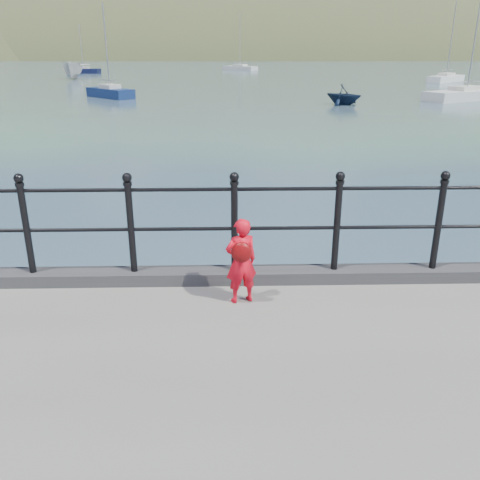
{
  "coord_description": "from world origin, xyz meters",
  "views": [
    {
      "loc": [
        0.52,
        -5.73,
        3.65
      ],
      "look_at": [
        0.66,
        -0.2,
        1.55
      ],
      "focal_mm": 38.0,
      "sensor_mm": 36.0,
      "label": 1
    }
  ],
  "objects_px": {
    "launch_white": "(73,70)",
    "sailboat_deep": "(240,68)",
    "railing": "(182,217)",
    "sailboat_near": "(466,95)",
    "sailboat_left": "(84,71)",
    "sailboat_port": "(110,93)",
    "child": "(241,260)",
    "launch_navy": "(344,94)",
    "sailboat_far": "(446,79)"
  },
  "relations": [
    {
      "from": "launch_white",
      "to": "sailboat_deep",
      "type": "xyz_separation_m",
      "value": [
        21.23,
        26.75,
        -0.71
      ]
    },
    {
      "from": "railing",
      "to": "sailboat_near",
      "type": "xyz_separation_m",
      "value": [
        18.46,
        33.2,
        -1.48
      ]
    },
    {
      "from": "sailboat_left",
      "to": "sailboat_port",
      "type": "relative_size",
      "value": 1.03
    },
    {
      "from": "child",
      "to": "sailboat_near",
      "type": "height_order",
      "value": "sailboat_near"
    },
    {
      "from": "child",
      "to": "sailboat_left",
      "type": "relative_size",
      "value": 0.13
    },
    {
      "from": "railing",
      "to": "launch_navy",
      "type": "height_order",
      "value": "railing"
    },
    {
      "from": "railing",
      "to": "child",
      "type": "height_order",
      "value": "railing"
    },
    {
      "from": "railing",
      "to": "sailboat_port",
      "type": "distance_m",
      "value": 36.77
    },
    {
      "from": "railing",
      "to": "sailboat_far",
      "type": "xyz_separation_m",
      "value": [
        25.57,
        54.29,
        -1.48
      ]
    },
    {
      "from": "launch_white",
      "to": "sailboat_near",
      "type": "bearing_deg",
      "value": -42.72
    },
    {
      "from": "launch_navy",
      "to": "sailboat_far",
      "type": "height_order",
      "value": "sailboat_far"
    },
    {
      "from": "sailboat_far",
      "to": "child",
      "type": "bearing_deg",
      "value": -156.72
    },
    {
      "from": "sailboat_near",
      "to": "sailboat_far",
      "type": "distance_m",
      "value": 22.25
    },
    {
      "from": "child",
      "to": "sailboat_deep",
      "type": "bearing_deg",
      "value": -109.93
    },
    {
      "from": "launch_navy",
      "to": "sailboat_near",
      "type": "distance_m",
      "value": 10.49
    },
    {
      "from": "child",
      "to": "sailboat_near",
      "type": "relative_size",
      "value": 0.1
    },
    {
      "from": "sailboat_left",
      "to": "sailboat_near",
      "type": "xyz_separation_m",
      "value": [
        39.58,
        -43.03,
        0.0
      ]
    },
    {
      "from": "railing",
      "to": "child",
      "type": "relative_size",
      "value": 18.73
    },
    {
      "from": "launch_navy",
      "to": "sailboat_port",
      "type": "xyz_separation_m",
      "value": [
        -17.03,
        5.83,
        -0.35
      ]
    },
    {
      "from": "sailboat_left",
      "to": "launch_white",
      "type": "bearing_deg",
      "value": -71.07
    },
    {
      "from": "child",
      "to": "sailboat_far",
      "type": "relative_size",
      "value": 0.11
    },
    {
      "from": "railing",
      "to": "sailboat_deep",
      "type": "relative_size",
      "value": 1.91
    },
    {
      "from": "railing",
      "to": "sailboat_port",
      "type": "relative_size",
      "value": 2.59
    },
    {
      "from": "child",
      "to": "sailboat_port",
      "type": "height_order",
      "value": "sailboat_port"
    },
    {
      "from": "sailboat_left",
      "to": "sailboat_far",
      "type": "relative_size",
      "value": 0.83
    },
    {
      "from": "railing",
      "to": "sailboat_left",
      "type": "bearing_deg",
      "value": 105.49
    },
    {
      "from": "sailboat_near",
      "to": "sailboat_far",
      "type": "relative_size",
      "value": 1.16
    },
    {
      "from": "launch_white",
      "to": "child",
      "type": "bearing_deg",
      "value": -78.7
    },
    {
      "from": "railing",
      "to": "launch_navy",
      "type": "bearing_deg",
      "value": 74.14
    },
    {
      "from": "sailboat_port",
      "to": "sailboat_far",
      "type": "relative_size",
      "value": 0.81
    },
    {
      "from": "sailboat_port",
      "to": "launch_navy",
      "type": "bearing_deg",
      "value": 27.37
    },
    {
      "from": "child",
      "to": "sailboat_left",
      "type": "xyz_separation_m",
      "value": [
        -21.79,
        76.76,
        -1.15
      ]
    },
    {
      "from": "sailboat_deep",
      "to": "sailboat_port",
      "type": "bearing_deg",
      "value": -61.98
    },
    {
      "from": "launch_white",
      "to": "sailboat_near",
      "type": "distance_m",
      "value": 45.9
    },
    {
      "from": "launch_white",
      "to": "sailboat_left",
      "type": "height_order",
      "value": "sailboat_left"
    },
    {
      "from": "railing",
      "to": "sailboat_port",
      "type": "bearing_deg",
      "value": 103.42
    },
    {
      "from": "railing",
      "to": "sailboat_far",
      "type": "distance_m",
      "value": 60.03
    },
    {
      "from": "sailboat_left",
      "to": "sailboat_port",
      "type": "xyz_separation_m",
      "value": [
        12.59,
        -40.49,
        0.0
      ]
    },
    {
      "from": "child",
      "to": "sailboat_far",
      "type": "bearing_deg",
      "value": -132.88
    },
    {
      "from": "sailboat_left",
      "to": "sailboat_deep",
      "type": "distance_m",
      "value": 26.58
    },
    {
      "from": "launch_white",
      "to": "sailboat_port",
      "type": "distance_m",
      "value": 26.82
    },
    {
      "from": "launch_white",
      "to": "launch_navy",
      "type": "relative_size",
      "value": 2.09
    },
    {
      "from": "railing",
      "to": "sailboat_near",
      "type": "distance_m",
      "value": 38.01
    },
    {
      "from": "sailboat_far",
      "to": "sailboat_near",
      "type": "bearing_deg",
      "value": -150.93
    },
    {
      "from": "launch_white",
      "to": "launch_navy",
      "type": "bearing_deg",
      "value": -54.89
    },
    {
      "from": "sailboat_port",
      "to": "launch_white",
      "type": "bearing_deg",
      "value": 157.59
    },
    {
      "from": "launch_white",
      "to": "sailboat_deep",
      "type": "relative_size",
      "value": 0.58
    },
    {
      "from": "launch_navy",
      "to": "sailboat_near",
      "type": "bearing_deg",
      "value": -28.41
    },
    {
      "from": "launch_white",
      "to": "sailboat_port",
      "type": "relative_size",
      "value": 0.78
    },
    {
      "from": "child",
      "to": "sailboat_far",
      "type": "xyz_separation_m",
      "value": [
        24.91,
        54.81,
        -1.15
      ]
    }
  ]
}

